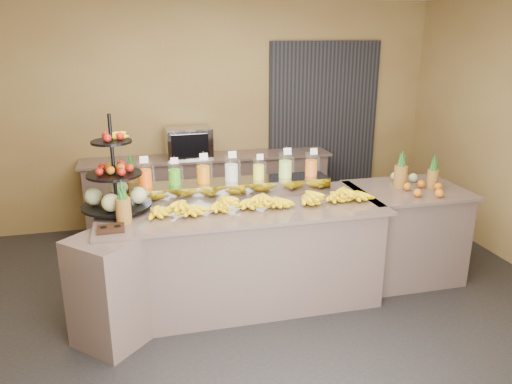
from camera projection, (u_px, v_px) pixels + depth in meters
name	position (u px, v px, depth m)	size (l,w,h in m)	color
ground	(250.00, 315.00, 4.42)	(6.00, 6.00, 0.00)	black
room_envelope	(249.00, 91.00, 4.62)	(6.04, 5.02, 2.82)	brown
buffet_counter	(230.00, 257.00, 4.49)	(2.75, 1.25, 0.93)	gray
right_counter	(404.00, 232.00, 5.04)	(1.08, 0.88, 0.93)	gray
back_ledge	(209.00, 191.00, 6.36)	(3.10, 0.55, 0.93)	gray
pitcher_tray	(232.00, 189.00, 4.64)	(1.85, 0.30, 0.15)	gray
juice_pitcher_orange_a	(145.00, 176.00, 4.41)	(0.13, 0.13, 0.30)	silver
juice_pitcher_green	(175.00, 175.00, 4.47)	(0.11, 0.12, 0.27)	silver
juice_pitcher_orange_b	(203.00, 172.00, 4.53)	(0.12, 0.13, 0.30)	silver
juice_pitcher_milk	(231.00, 170.00, 4.59)	(0.13, 0.13, 0.31)	silver
juice_pitcher_lemon	(259.00, 170.00, 4.65)	(0.11, 0.11, 0.26)	silver
juice_pitcher_lime	(285.00, 167.00, 4.71)	(0.13, 0.13, 0.31)	silver
juice_pitcher_orange_c	(311.00, 166.00, 4.77)	(0.12, 0.12, 0.29)	silver
banana_heap	(264.00, 198.00, 4.37)	(2.08, 0.19, 0.17)	yellow
fruit_stand	(120.00, 186.00, 4.23)	(0.72, 0.72, 0.83)	black
condiment_caddy	(111.00, 229.00, 3.84)	(0.21, 0.16, 0.03)	black
pineapple_left_a	(123.00, 207.00, 3.96)	(0.12, 0.12, 0.37)	brown
pineapple_left_b	(132.00, 180.00, 4.61)	(0.14, 0.14, 0.42)	brown
right_fruit_pile	(420.00, 183.00, 4.83)	(0.41, 0.39, 0.22)	brown
oven_warmer	(188.00, 142.00, 6.11)	(0.55, 0.38, 0.37)	gray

